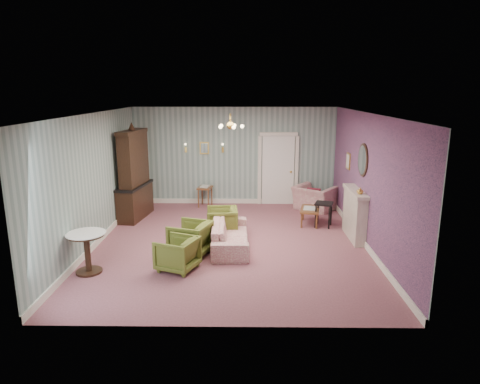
{
  "coord_description": "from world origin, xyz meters",
  "views": [
    {
      "loc": [
        0.32,
        -9.12,
        3.4
      ],
      "look_at": [
        0.2,
        0.4,
        1.1
      ],
      "focal_mm": 31.93,
      "sensor_mm": 36.0,
      "label": 1
    }
  ],
  "objects_px": {
    "wingback_chair": "(315,194)",
    "side_table_black": "(323,215)",
    "olive_chair_a": "(177,252)",
    "sofa_chintz": "(230,230)",
    "fireplace": "(355,214)",
    "olive_chair_c": "(222,220)",
    "coffee_table": "(310,216)",
    "dresser": "(134,172)",
    "olive_chair_b": "(190,237)",
    "pedestal_table": "(88,253)"
  },
  "relations": [
    {
      "from": "wingback_chair",
      "to": "dresser",
      "type": "height_order",
      "value": "dresser"
    },
    {
      "from": "sofa_chintz",
      "to": "dresser",
      "type": "xyz_separation_m",
      "value": [
        -2.64,
        2.2,
        0.87
      ]
    },
    {
      "from": "olive_chair_b",
      "to": "sofa_chintz",
      "type": "xyz_separation_m",
      "value": [
        0.82,
        0.45,
        -0.0
      ]
    },
    {
      "from": "olive_chair_b",
      "to": "dresser",
      "type": "height_order",
      "value": "dresser"
    },
    {
      "from": "sofa_chintz",
      "to": "coffee_table",
      "type": "distance_m",
      "value": 2.61
    },
    {
      "from": "dresser",
      "to": "olive_chair_b",
      "type": "bearing_deg",
      "value": -47.64
    },
    {
      "from": "olive_chair_c",
      "to": "wingback_chair",
      "type": "relative_size",
      "value": 0.68
    },
    {
      "from": "dresser",
      "to": "pedestal_table",
      "type": "distance_m",
      "value": 3.69
    },
    {
      "from": "olive_chair_b",
      "to": "fireplace",
      "type": "height_order",
      "value": "fireplace"
    },
    {
      "from": "coffee_table",
      "to": "pedestal_table",
      "type": "xyz_separation_m",
      "value": [
        -4.64,
        -3.06,
        0.19
      ]
    },
    {
      "from": "sofa_chintz",
      "to": "pedestal_table",
      "type": "relative_size",
      "value": 2.47
    },
    {
      "from": "wingback_chair",
      "to": "side_table_black",
      "type": "height_order",
      "value": "wingback_chair"
    },
    {
      "from": "olive_chair_a",
      "to": "side_table_black",
      "type": "distance_m",
      "value": 4.24
    },
    {
      "from": "olive_chair_b",
      "to": "pedestal_table",
      "type": "distance_m",
      "value": 2.05
    },
    {
      "from": "dresser",
      "to": "pedestal_table",
      "type": "relative_size",
      "value": 3.15
    },
    {
      "from": "olive_chair_c",
      "to": "sofa_chintz",
      "type": "xyz_separation_m",
      "value": [
        0.23,
        -0.82,
        0.02
      ]
    },
    {
      "from": "sofa_chintz",
      "to": "pedestal_table",
      "type": "xyz_separation_m",
      "value": [
        -2.64,
        -1.39,
        0.01
      ]
    },
    {
      "from": "fireplace",
      "to": "coffee_table",
      "type": "distance_m",
      "value": 1.41
    },
    {
      "from": "sofa_chintz",
      "to": "olive_chair_c",
      "type": "bearing_deg",
      "value": 13.88
    },
    {
      "from": "olive_chair_b",
      "to": "olive_chair_a",
      "type": "bearing_deg",
      "value": 7.76
    },
    {
      "from": "olive_chair_c",
      "to": "dresser",
      "type": "height_order",
      "value": "dresser"
    },
    {
      "from": "olive_chair_a",
      "to": "pedestal_table",
      "type": "bearing_deg",
      "value": -62.66
    },
    {
      "from": "olive_chair_b",
      "to": "wingback_chair",
      "type": "distance_m",
      "value": 4.69
    },
    {
      "from": "olive_chair_c",
      "to": "dresser",
      "type": "distance_m",
      "value": 2.92
    },
    {
      "from": "wingback_chair",
      "to": "side_table_black",
      "type": "relative_size",
      "value": 1.7
    },
    {
      "from": "olive_chair_a",
      "to": "sofa_chintz",
      "type": "relative_size",
      "value": 0.36
    },
    {
      "from": "olive_chair_c",
      "to": "pedestal_table",
      "type": "bearing_deg",
      "value": -51.77
    },
    {
      "from": "olive_chair_c",
      "to": "side_table_black",
      "type": "xyz_separation_m",
      "value": [
        2.53,
        0.65,
        -0.05
      ]
    },
    {
      "from": "olive_chair_c",
      "to": "pedestal_table",
      "type": "height_order",
      "value": "pedestal_table"
    },
    {
      "from": "side_table_black",
      "to": "olive_chair_a",
      "type": "bearing_deg",
      "value": -140.62
    },
    {
      "from": "olive_chair_a",
      "to": "olive_chair_c",
      "type": "xyz_separation_m",
      "value": [
        0.75,
        2.04,
        0.01
      ]
    },
    {
      "from": "sofa_chintz",
      "to": "pedestal_table",
      "type": "bearing_deg",
      "value": 116.13
    },
    {
      "from": "olive_chair_b",
      "to": "pedestal_table",
      "type": "xyz_separation_m",
      "value": [
        -1.82,
        -0.95,
        0.01
      ]
    },
    {
      "from": "sofa_chintz",
      "to": "olive_chair_b",
      "type": "bearing_deg",
      "value": 116.72
    },
    {
      "from": "dresser",
      "to": "olive_chair_a",
      "type": "bearing_deg",
      "value": -56.21
    },
    {
      "from": "olive_chair_c",
      "to": "fireplace",
      "type": "distance_m",
      "value": 3.11
    },
    {
      "from": "dresser",
      "to": "coffee_table",
      "type": "xyz_separation_m",
      "value": [
        4.64,
        -0.53,
        -1.04
      ]
    },
    {
      "from": "olive_chair_c",
      "to": "side_table_black",
      "type": "height_order",
      "value": "olive_chair_c"
    },
    {
      "from": "sofa_chintz",
      "to": "wingback_chair",
      "type": "relative_size",
      "value": 1.85
    },
    {
      "from": "coffee_table",
      "to": "olive_chair_c",
      "type": "bearing_deg",
      "value": -158.96
    },
    {
      "from": "coffee_table",
      "to": "olive_chair_a",
      "type": "bearing_deg",
      "value": -135.68
    },
    {
      "from": "olive_chair_b",
      "to": "wingback_chair",
      "type": "relative_size",
      "value": 0.73
    },
    {
      "from": "sofa_chintz",
      "to": "fireplace",
      "type": "height_order",
      "value": "fireplace"
    },
    {
      "from": "dresser",
      "to": "side_table_black",
      "type": "relative_size",
      "value": 3.99
    },
    {
      "from": "sofa_chintz",
      "to": "fireplace",
      "type": "distance_m",
      "value": 2.94
    },
    {
      "from": "dresser",
      "to": "coffee_table",
      "type": "height_order",
      "value": "dresser"
    },
    {
      "from": "olive_chair_a",
      "to": "side_table_black",
      "type": "bearing_deg",
      "value": 151.14
    },
    {
      "from": "fireplace",
      "to": "pedestal_table",
      "type": "distance_m",
      "value": 5.87
    },
    {
      "from": "olive_chair_a",
      "to": "side_table_black",
      "type": "relative_size",
      "value": 1.13
    },
    {
      "from": "olive_chair_b",
      "to": "dresser",
      "type": "relative_size",
      "value": 0.31
    }
  ]
}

